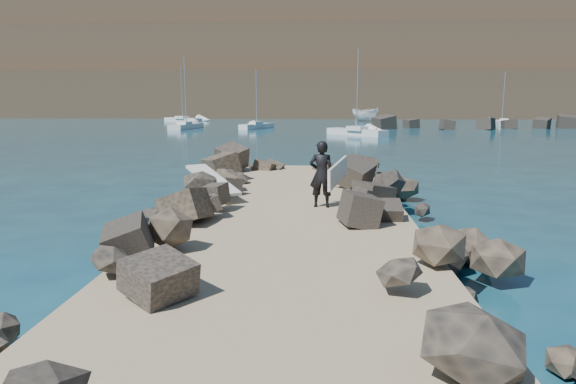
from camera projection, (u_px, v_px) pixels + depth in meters
The scene contains 14 objects.
ground at pixel (290, 245), 12.63m from camera, with size 800.00×800.00×0.00m, color #0F384C.
jetty at pixel (285, 257), 10.62m from camera, with size 6.00×26.00×0.60m, color #8C7759.
riprap_left at pixel (155, 239), 11.24m from camera, with size 2.60×22.00×1.00m, color black.
riprap_right at pixel (423, 244), 10.90m from camera, with size 2.60×22.00×1.00m, color black.
headland at pixel (349, 62), 166.50m from camera, with size 360.00×140.00×32.00m, color #2D4919.
surfboard_resting at pixel (212, 183), 15.47m from camera, with size 0.66×2.66×0.09m, color silver.
boat_imported at pixel (365, 115), 87.18m from camera, with size 2.34×6.21×2.40m, color silver.
surfer_with_board at pixel (324, 174), 14.05m from camera, with size 1.12×2.22×1.83m.
sailboat_b at pixel (257, 126), 65.58m from camera, with size 4.01×6.15×7.57m.
sailboat_d at pixel (502, 123), 76.28m from camera, with size 2.75×6.68×7.93m.
sailboat_f at pixel (493, 117), 106.44m from camera, with size 3.28×5.20×6.48m.
sailboat_c at pixel (357, 132), 53.04m from camera, with size 6.10×6.56×8.84m.
sailboat_a at pixel (186, 126), 65.33m from camera, with size 2.82×7.93×9.29m.
sailboat_e at pixel (183, 120), 88.67m from camera, with size 7.57×6.20×9.63m.
Camera 1 is at (0.68, -12.19, 3.49)m, focal length 32.00 mm.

